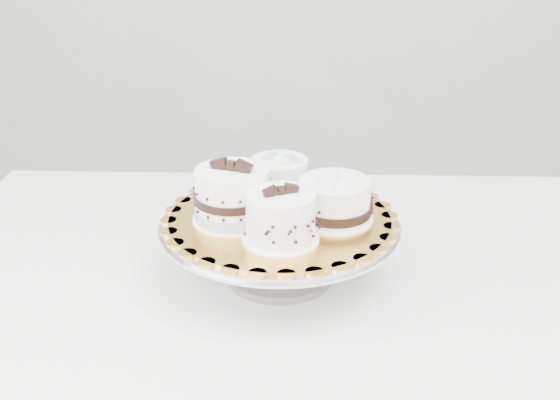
{
  "coord_description": "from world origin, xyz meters",
  "views": [
    {
      "loc": [
        -0.17,
        -0.92,
        1.31
      ],
      "look_at": [
        -0.12,
        0.02,
        0.89
      ],
      "focal_mm": 45.0,
      "sensor_mm": 36.0,
      "label": 1
    }
  ],
  "objects_px": {
    "cake_board": "(280,218)",
    "cake_banded": "(232,197)",
    "cake_stand": "(280,238)",
    "cake_swirl": "(281,218)",
    "table": "(309,315)",
    "cake_dots": "(279,179)",
    "cake_ribbon": "(335,201)"
  },
  "relations": [
    {
      "from": "cake_board",
      "to": "cake_ribbon",
      "type": "relative_size",
      "value": 2.69
    },
    {
      "from": "table",
      "to": "cake_stand",
      "type": "height_order",
      "value": "cake_stand"
    },
    {
      "from": "cake_board",
      "to": "cake_banded",
      "type": "relative_size",
      "value": 2.34
    },
    {
      "from": "cake_swirl",
      "to": "cake_banded",
      "type": "bearing_deg",
      "value": 115.01
    },
    {
      "from": "cake_stand",
      "to": "cake_dots",
      "type": "distance_m",
      "value": 0.1
    },
    {
      "from": "cake_stand",
      "to": "cake_swirl",
      "type": "bearing_deg",
      "value": -91.91
    },
    {
      "from": "table",
      "to": "cake_swirl",
      "type": "xyz_separation_m",
      "value": [
        -0.05,
        -0.07,
        0.21
      ]
    },
    {
      "from": "cake_swirl",
      "to": "cake_stand",
      "type": "bearing_deg",
      "value": 68.95
    },
    {
      "from": "cake_stand",
      "to": "cake_dots",
      "type": "height_order",
      "value": "cake_dots"
    },
    {
      "from": "cake_ribbon",
      "to": "cake_board",
      "type": "bearing_deg",
      "value": -178.39
    },
    {
      "from": "cake_stand",
      "to": "cake_ribbon",
      "type": "distance_m",
      "value": 0.1
    },
    {
      "from": "cake_stand",
      "to": "cake_swirl",
      "type": "distance_m",
      "value": 0.1
    },
    {
      "from": "table",
      "to": "cake_board",
      "type": "relative_size",
      "value": 3.99
    },
    {
      "from": "cake_board",
      "to": "table",
      "type": "bearing_deg",
      "value": -2.61
    },
    {
      "from": "cake_swirl",
      "to": "cake_ribbon",
      "type": "bearing_deg",
      "value": 18.87
    },
    {
      "from": "table",
      "to": "cake_board",
      "type": "xyz_separation_m",
      "value": [
        -0.05,
        0.0,
        0.17
      ]
    },
    {
      "from": "cake_swirl",
      "to": "cake_dots",
      "type": "xyz_separation_m",
      "value": [
        0.01,
        0.14,
        0.0
      ]
    },
    {
      "from": "cake_banded",
      "to": "cake_dots",
      "type": "xyz_separation_m",
      "value": [
        0.07,
        0.07,
        -0.0
      ]
    },
    {
      "from": "cake_banded",
      "to": "cake_stand",
      "type": "bearing_deg",
      "value": 26.15
    },
    {
      "from": "cake_swirl",
      "to": "cake_banded",
      "type": "distance_m",
      "value": 0.1
    },
    {
      "from": "cake_dots",
      "to": "cake_ribbon",
      "type": "height_order",
      "value": "cake_dots"
    },
    {
      "from": "cake_board",
      "to": "cake_banded",
      "type": "distance_m",
      "value": 0.08
    },
    {
      "from": "cake_dots",
      "to": "cake_stand",
      "type": "bearing_deg",
      "value": -104.59
    },
    {
      "from": "cake_dots",
      "to": "cake_ribbon",
      "type": "distance_m",
      "value": 0.11
    },
    {
      "from": "table",
      "to": "cake_board",
      "type": "height_order",
      "value": "cake_board"
    },
    {
      "from": "cake_dots",
      "to": "cake_banded",
      "type": "bearing_deg",
      "value": -146.85
    },
    {
      "from": "table",
      "to": "cake_banded",
      "type": "distance_m",
      "value": 0.24
    },
    {
      "from": "table",
      "to": "cake_stand",
      "type": "bearing_deg",
      "value": -178.0
    },
    {
      "from": "cake_stand",
      "to": "cake_banded",
      "type": "distance_m",
      "value": 0.1
    },
    {
      "from": "cake_swirl",
      "to": "cake_dots",
      "type": "bearing_deg",
      "value": 68.82
    },
    {
      "from": "table",
      "to": "cake_banded",
      "type": "relative_size",
      "value": 9.35
    },
    {
      "from": "cake_stand",
      "to": "cake_ribbon",
      "type": "xyz_separation_m",
      "value": [
        0.08,
        -0.01,
        0.06
      ]
    }
  ]
}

